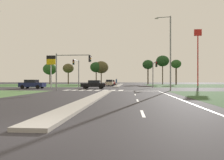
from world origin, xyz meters
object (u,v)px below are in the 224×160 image
at_px(car_black_fourth, 94,84).
at_px(treeline_fourth, 101,67).
at_px(traffic_signal_near_left, 70,65).
at_px(pedestrian_at_median, 116,81).
at_px(treeline_second, 68,68).
at_px(car_red_third, 112,83).
at_px(treeline_fifth, 148,65).
at_px(fastfood_pole_sign, 198,46).
at_px(treeline_sixth, 176,64).
at_px(traffic_signal_far_right, 154,69).
at_px(treeline_third, 96,67).
at_px(car_beige_second, 109,83).
at_px(fuel_price_totem, 51,64).
at_px(traffic_signal_far_left, 77,68).
at_px(car_navy_near, 32,84).
at_px(street_lamp_second, 169,50).
at_px(treeline_seventh, 163,61).
at_px(treeline_near, 50,69).

bearing_deg(car_black_fourth, treeline_fourth, 5.60).
distance_m(traffic_signal_near_left, pedestrian_at_median, 20.49).
bearing_deg(treeline_second, car_black_fourth, -66.66).
relative_size(car_red_third, treeline_fifth, 0.50).
distance_m(fastfood_pole_sign, treeline_sixth, 17.07).
relative_size(treeline_fifth, treeline_sixth, 1.02).
bearing_deg(treeline_sixth, traffic_signal_far_right, -109.57).
relative_size(traffic_signal_near_left, treeline_third, 0.70).
height_order(car_black_fourth, traffic_signal_far_right, traffic_signal_far_right).
height_order(car_beige_second, traffic_signal_far_right, traffic_signal_far_right).
bearing_deg(fuel_price_totem, pedestrian_at_median, 33.85).
height_order(car_beige_second, fastfood_pole_sign, fastfood_pole_sign).
bearing_deg(traffic_signal_far_left, pedestrian_at_median, 46.84).
relative_size(car_navy_near, street_lamp_second, 0.40).
xyz_separation_m(traffic_signal_far_left, fuel_price_totem, (-5.12, -0.50, 0.82)).
height_order(car_beige_second, car_red_third, car_beige_second).
bearing_deg(pedestrian_at_median, treeline_third, 174.12).
distance_m(car_black_fourth, traffic_signal_near_left, 8.04).
bearing_deg(treeline_second, treeline_seventh, 1.91).
xyz_separation_m(car_red_third, traffic_signal_near_left, (-3.43, -31.12, 2.94)).
bearing_deg(traffic_signal_far_left, fuel_price_totem, -174.45).
bearing_deg(car_black_fourth, treeline_seventh, -25.87).
bearing_deg(treeline_third, street_lamp_second, -66.30).
bearing_deg(pedestrian_at_median, street_lamp_second, -1.07).
bearing_deg(treeline_seventh, car_navy_near, -127.56).
relative_size(traffic_signal_far_right, treeline_fourth, 0.72).
distance_m(fastfood_pole_sign, treeline_third, 32.78).
bearing_deg(treeline_second, traffic_signal_far_left, -70.33).
bearing_deg(treeline_fifth, treeline_fourth, -175.67).
xyz_separation_m(car_beige_second, treeline_fifth, (11.36, 18.99, 5.91)).
xyz_separation_m(traffic_signal_far_right, treeline_fourth, (-14.31, 30.23, 2.31)).
xyz_separation_m(traffic_signal_far_left, treeline_third, (-0.72, 28.68, 1.97)).
bearing_deg(car_navy_near, car_black_fourth, 94.06).
height_order(fastfood_pole_sign, treeline_fourth, fastfood_pole_sign).
height_order(traffic_signal_far_right, traffic_signal_near_left, traffic_signal_near_left).
relative_size(treeline_second, treeline_seventh, 0.73).
bearing_deg(treeline_seventh, car_black_fourth, -115.87).
bearing_deg(car_beige_second, treeline_sixth, -139.61).
relative_size(car_black_fourth, street_lamp_second, 0.40).
xyz_separation_m(car_red_third, treeline_fifth, (11.39, 11.26, 5.95)).
relative_size(car_navy_near, car_beige_second, 1.04).
relative_size(car_navy_near, treeline_sixth, 0.53).
bearing_deg(traffic_signal_far_right, treeline_seventh, 78.46).
bearing_deg(pedestrian_at_median, traffic_signal_far_left, -70.46).
bearing_deg(treeline_near, street_lamp_second, -50.64).
bearing_deg(fuel_price_totem, car_beige_second, 49.27).
xyz_separation_m(traffic_signal_near_left, treeline_fifth, (14.82, 42.39, 3.01)).
xyz_separation_m(traffic_signal_far_right, traffic_signal_near_left, (-13.25, -10.95, 0.16)).
height_order(car_beige_second, traffic_signal_near_left, traffic_signal_near_left).
height_order(treeline_sixth, treeline_seventh, treeline_seventh).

